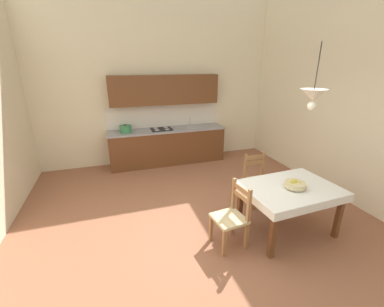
# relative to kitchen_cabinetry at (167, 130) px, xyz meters

# --- Properties ---
(ground_plane) EXTENTS (6.41, 7.16, 0.10)m
(ground_plane) POSITION_rel_kitchen_cabinetry_xyz_m (-0.12, -3.01, -0.91)
(ground_plane) COLOR #935B42
(wall_back) EXTENTS (6.41, 0.12, 4.11)m
(wall_back) POSITION_rel_kitchen_cabinetry_xyz_m (-0.12, 0.33, 1.20)
(wall_back) COLOR beige
(wall_back) RESTS_ON ground_plane
(wall_right) EXTENTS (0.12, 7.16, 4.11)m
(wall_right) POSITION_rel_kitchen_cabinetry_xyz_m (2.84, -3.01, 1.20)
(wall_right) COLOR beige
(wall_right) RESTS_ON ground_plane
(kitchen_cabinetry) EXTENTS (2.92, 0.63, 2.20)m
(kitchen_cabinetry) POSITION_rel_kitchen_cabinetry_xyz_m (0.00, 0.00, 0.00)
(kitchen_cabinetry) COLOR brown
(kitchen_cabinetry) RESTS_ON ground_plane
(dining_table) EXTENTS (1.41, 1.06, 0.75)m
(dining_table) POSITION_rel_kitchen_cabinetry_xyz_m (1.10, -3.40, -0.23)
(dining_table) COLOR brown
(dining_table) RESTS_ON ground_plane
(dining_chair_kitchen_side) EXTENTS (0.43, 0.43, 0.93)m
(dining_chair_kitchen_side) POSITION_rel_kitchen_cabinetry_xyz_m (1.11, -2.50, -0.41)
(dining_chair_kitchen_side) COLOR #D1BC89
(dining_chair_kitchen_side) RESTS_ON ground_plane
(dining_chair_tv_side) EXTENTS (0.47, 0.47, 0.93)m
(dining_chair_tv_side) POSITION_rel_kitchen_cabinetry_xyz_m (0.15, -3.42, -0.41)
(dining_chair_tv_side) COLOR #D1BC89
(dining_chair_tv_side) RESTS_ON ground_plane
(fruit_bowl) EXTENTS (0.30, 0.30, 0.12)m
(fruit_bowl) POSITION_rel_kitchen_cabinetry_xyz_m (1.12, -3.45, -0.04)
(fruit_bowl) COLOR beige
(fruit_bowl) RESTS_ON dining_table
(pendant_lamp) EXTENTS (0.32, 0.32, 0.80)m
(pendant_lamp) POSITION_rel_kitchen_cabinetry_xyz_m (1.12, -3.54, 1.23)
(pendant_lamp) COLOR black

